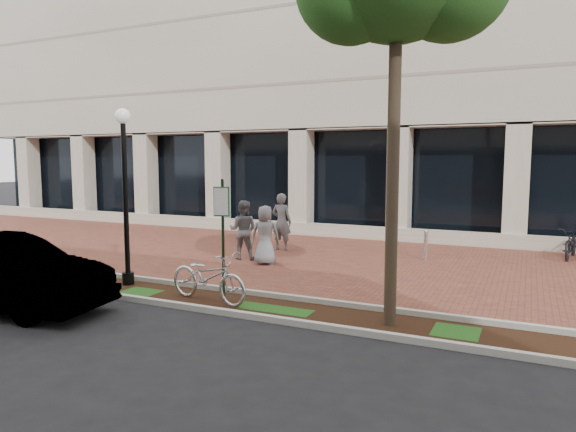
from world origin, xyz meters
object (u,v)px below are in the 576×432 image
at_px(parking_sign, 223,225).
at_px(pedestrian_left, 282,222).
at_px(pedestrian_mid, 243,230).
at_px(locked_bicycle, 208,277).
at_px(bollard, 426,245).
at_px(lamppost, 125,186).
at_px(pedestrian_right, 265,235).
at_px(sedan_near_curb, 1,274).

distance_m(parking_sign, pedestrian_left, 6.37).
height_order(parking_sign, pedestrian_mid, parking_sign).
height_order(locked_bicycle, pedestrian_left, pedestrian_left).
height_order(locked_bicycle, bollard, locked_bicycle).
distance_m(lamppost, pedestrian_right, 4.26).
relative_size(lamppost, bollard, 4.48).
bearing_deg(pedestrian_mid, sedan_near_curb, 61.66).
relative_size(parking_sign, pedestrian_mid, 1.45).
bearing_deg(lamppost, pedestrian_mid, 77.29).
bearing_deg(lamppost, parking_sign, -4.95).
xyz_separation_m(parking_sign, bollard, (3.04, 6.39, -1.16)).
height_order(locked_bicycle, sedan_near_curb, sedan_near_curb).
height_order(pedestrian_mid, pedestrian_right, pedestrian_mid).
bearing_deg(locked_bicycle, bollard, -16.24).
bearing_deg(parking_sign, pedestrian_mid, 97.10).
distance_m(lamppost, pedestrian_left, 6.17).
height_order(locked_bicycle, pedestrian_right, pedestrian_right).
bearing_deg(pedestrian_left, bollard, -175.52).
height_order(pedestrian_mid, bollard, pedestrian_mid).
relative_size(parking_sign, sedan_near_curb, 0.58).
bearing_deg(pedestrian_mid, bollard, -170.31).
xyz_separation_m(pedestrian_left, pedestrian_mid, (-0.34, -1.93, -0.06)).
distance_m(locked_bicycle, pedestrian_mid, 4.71).
xyz_separation_m(parking_sign, pedestrian_right, (-0.98, 3.77, -0.78)).
height_order(pedestrian_mid, sedan_near_curb, pedestrian_mid).
bearing_deg(parking_sign, locked_bicycle, -161.00).
relative_size(pedestrian_mid, bollard, 1.92).
xyz_separation_m(locked_bicycle, pedestrian_mid, (-1.70, 4.38, 0.35)).
bearing_deg(pedestrian_left, parking_sign, 105.89).
relative_size(parking_sign, locked_bicycle, 1.25).
bearing_deg(parking_sign, pedestrian_left, 86.83).
distance_m(parking_sign, pedestrian_mid, 4.68).
xyz_separation_m(locked_bicycle, pedestrian_left, (-1.36, 6.31, 0.41)).
bearing_deg(pedestrian_left, pedestrian_right, 106.06).
distance_m(pedestrian_mid, sedan_near_curb, 6.83).
height_order(parking_sign, bollard, parking_sign).
bearing_deg(bollard, sedan_near_curb, -127.13).
height_order(parking_sign, locked_bicycle, parking_sign).
bearing_deg(pedestrian_right, lamppost, 45.95).
xyz_separation_m(lamppost, pedestrian_right, (1.86, 3.52, -1.51)).
bearing_deg(pedestrian_left, pedestrian_mid, 81.07).
relative_size(parking_sign, pedestrian_left, 1.36).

